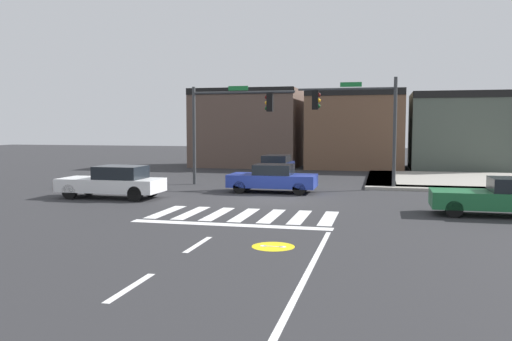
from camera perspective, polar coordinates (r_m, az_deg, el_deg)
ground_plane at (r=23.77m, az=1.50°, el=-3.04°), size 120.00×120.00×0.00m
crosswalk_near at (r=19.43m, az=-1.25°, el=-4.77°), size 6.59×3.04×0.01m
lane_markings at (r=11.44m, az=-6.66°, el=-11.57°), size 6.80×24.25×0.01m
bike_detector_marking at (r=14.42m, az=1.85°, el=-8.12°), size 1.16×1.16×0.01m
curb_corner_northeast at (r=32.81m, az=19.71°, el=-1.04°), size 10.00×10.60×0.15m
storefront_row at (r=42.20m, az=9.73°, el=4.36°), size 23.66×6.73×6.16m
traffic_signal_northwest at (r=29.14m, az=-2.88°, el=5.92°), size 5.73×0.32×5.39m
traffic_signal_northeast at (r=28.06m, az=10.93°, el=6.02°), size 5.05×0.32×5.71m
car_green at (r=21.05m, az=24.92°, el=-2.58°), size 4.64×1.74×1.39m
car_white at (r=24.75m, az=-15.00°, el=-1.19°), size 4.63×1.83×1.46m
car_blue at (r=26.02m, az=1.80°, el=-0.85°), size 4.24×1.88×1.38m
car_navy at (r=33.75m, az=2.11°, el=0.50°), size 1.78×4.29×1.39m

